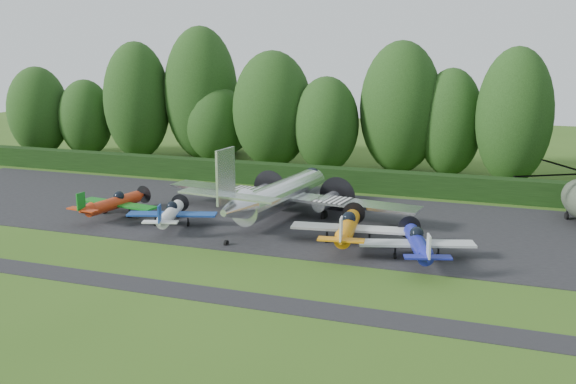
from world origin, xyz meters
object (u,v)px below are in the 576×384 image
(light_plane_white, at_px, (171,213))
(light_plane_blue, at_px, (418,243))
(transport_plane, at_px, (280,195))
(light_plane_red, at_px, (114,203))
(light_plane_orange, at_px, (348,227))

(light_plane_white, distance_m, light_plane_blue, 17.96)
(transport_plane, bearing_deg, light_plane_blue, -36.99)
(light_plane_red, relative_size, light_plane_white, 1.05)
(light_plane_orange, distance_m, light_plane_blue, 5.07)
(light_plane_white, distance_m, light_plane_orange, 13.10)
(transport_plane, distance_m, light_plane_white, 8.28)
(transport_plane, xyz_separation_m, light_plane_white, (-6.63, -4.90, -0.83))
(transport_plane, distance_m, light_plane_orange, 8.08)
(light_plane_orange, bearing_deg, light_plane_white, -171.66)
(transport_plane, xyz_separation_m, light_plane_orange, (6.47, -4.80, -0.65))
(transport_plane, xyz_separation_m, light_plane_blue, (11.27, -6.42, -0.73))
(light_plane_red, xyz_separation_m, light_plane_blue, (23.44, -2.66, 0.05))
(light_plane_white, relative_size, light_plane_orange, 0.85)
(light_plane_blue, bearing_deg, light_plane_orange, 178.80)
(light_plane_white, height_order, light_plane_blue, light_plane_blue)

